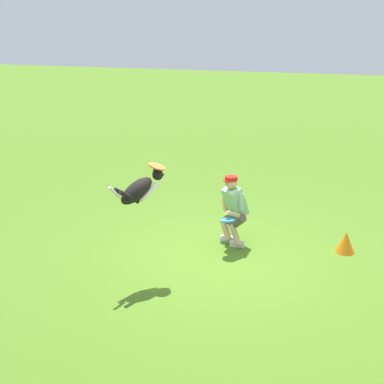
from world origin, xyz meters
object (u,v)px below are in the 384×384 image
object	(u,v)px
person	(233,208)
training_cone	(346,242)
dog	(139,189)
frisbee_flying	(157,167)
frisbee_held	(228,220)

from	to	relation	value
person	training_cone	world-z (taller)	person
dog	frisbee_flying	size ratio (longest dim) A/B	3.20
frisbee_flying	training_cone	xyz separation A→B (m)	(-2.90, -1.54, -1.57)
dog	frisbee_held	world-z (taller)	dog
frisbee_held	training_cone	xyz separation A→B (m)	(-1.98, -0.59, -0.42)
training_cone	person	bearing A→B (deg)	5.82
person	frisbee_held	bearing A→B (deg)	38.35
dog	training_cone	size ratio (longest dim) A/B	2.28
person	frisbee_flying	size ratio (longest dim) A/B	4.81
frisbee_held	dog	bearing A→B (deg)	48.22
frisbee_flying	training_cone	size ratio (longest dim) A/B	0.71
training_cone	dog	bearing A→B (deg)	30.60
dog	training_cone	world-z (taller)	dog
dog	person	bearing A→B (deg)	0.33
dog	frisbee_held	xyz separation A→B (m)	(-1.11, -1.24, -0.86)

